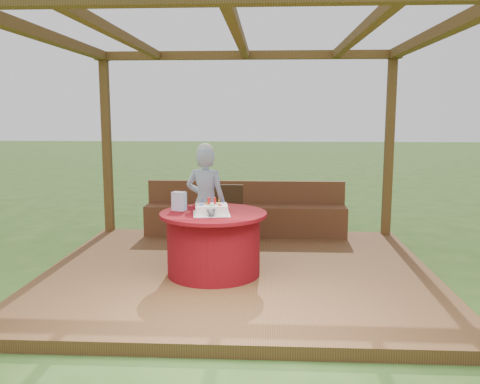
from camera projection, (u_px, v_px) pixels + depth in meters
name	position (u px, v px, depth m)	size (l,w,h in m)	color
ground	(239.00, 279.00, 6.01)	(60.00, 60.00, 0.00)	#2B4D19
deck	(239.00, 274.00, 6.00)	(4.50, 4.00, 0.12)	brown
pergola	(239.00, 70.00, 5.64)	(4.50, 4.00, 2.72)	brown
bench	(245.00, 217.00, 7.64)	(3.00, 0.42, 0.80)	brown
table	(214.00, 243.00, 5.75)	(1.20, 1.20, 0.72)	maroon
chair	(228.00, 214.00, 6.87)	(0.41, 0.41, 0.85)	#382411
elderly_woman	(206.00, 201.00, 6.38)	(0.57, 0.44, 1.45)	#8FB0D4
birthday_cake	(211.00, 209.00, 5.59)	(0.45, 0.45, 0.18)	white
gift_bag	(179.00, 201.00, 5.79)	(0.15, 0.10, 0.21)	#E896D6
drinking_glass	(211.00, 213.00, 5.43)	(0.09, 0.09, 0.09)	white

